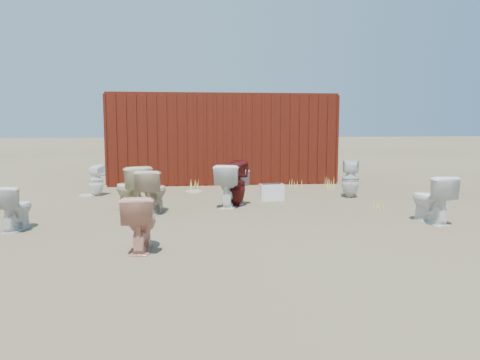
{
  "coord_description": "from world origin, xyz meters",
  "views": [
    {
      "loc": [
        -1.01,
        -8.06,
        1.59
      ],
      "look_at": [
        0.0,
        0.6,
        0.55
      ],
      "focal_mm": 35.0,
      "sensor_mm": 36.0,
      "label": 1
    }
  ],
  "objects": [
    {
      "name": "toilet_front_pink",
      "position": [
        -1.59,
        -2.18,
        0.36
      ],
      "size": [
        0.43,
        0.72,
        0.72
      ],
      "primitive_type": "imported",
      "rotation": [
        0.0,
        0.0,
        3.1
      ],
      "color": "#E39A83",
      "rests_on": "ground"
    },
    {
      "name": "yellow_lid",
      "position": [
        -0.07,
        1.23,
        0.72
      ],
      "size": [
        0.36,
        0.45,
        0.02
      ],
      "primitive_type": "ellipsoid",
      "color": "yellow",
      "rests_on": "toilet_back_yellowlid"
    },
    {
      "name": "toilet_back_beige_right",
      "position": [
        -1.6,
        0.37,
        0.4
      ],
      "size": [
        0.6,
        0.85,
        0.79
      ],
      "primitive_type": "imported",
      "rotation": [
        0.0,
        0.0,
        2.93
      ],
      "color": "beige",
      "rests_on": "ground"
    },
    {
      "name": "toilet_front_maroon",
      "position": [
        -0.05,
        0.91,
        0.44
      ],
      "size": [
        0.56,
        0.56,
        0.88
      ],
      "primitive_type": "imported",
      "rotation": [
        0.0,
        0.0,
        2.55
      ],
      "color": "#53100E",
      "rests_on": "ground"
    },
    {
      "name": "toilet_front_c",
      "position": [
        -0.18,
        0.88,
        0.42
      ],
      "size": [
        0.68,
        0.92,
        0.83
      ],
      "primitive_type": "imported",
      "rotation": [
        0.0,
        0.0,
        2.85
      ],
      "color": "white",
      "rests_on": "ground"
    },
    {
      "name": "weed_clump_a",
      "position": [
        -2.36,
        2.68,
        0.16
      ],
      "size": [
        0.36,
        0.36,
        0.33
      ],
      "primitive_type": "cone",
      "color": "#BAB34A",
      "rests_on": "ground"
    },
    {
      "name": "weed_clump_e",
      "position": [
        1.68,
        3.26,
        0.14
      ],
      "size": [
        0.34,
        0.34,
        0.28
      ],
      "primitive_type": "cone",
      "color": "#BAB34A",
      "rests_on": "ground"
    },
    {
      "name": "loose_lid_near",
      "position": [
        -0.83,
        2.92,
        0.01
      ],
      "size": [
        0.53,
        0.59,
        0.02
      ],
      "primitive_type": "ellipsoid",
      "rotation": [
        0.0,
        0.0,
        0.35
      ],
      "color": "beige",
      "rests_on": "ground"
    },
    {
      "name": "ground",
      "position": [
        0.0,
        0.0,
        0.0
      ],
      "size": [
        100.0,
        100.0,
        0.0
      ],
      "primitive_type": "plane",
      "color": "brown",
      "rests_on": "ground"
    },
    {
      "name": "toilet_back_beige_left",
      "position": [
        -2.0,
        0.47,
        0.43
      ],
      "size": [
        0.84,
        0.97,
        0.86
      ],
      "primitive_type": "imported",
      "rotation": [
        0.0,
        0.0,
        3.67
      ],
      "color": "beige",
      "rests_on": "ground"
    },
    {
      "name": "toilet_front_e",
      "position": [
        2.92,
        -1.02,
        0.39
      ],
      "size": [
        0.57,
        0.83,
        0.79
      ],
      "primitive_type": "imported",
      "rotation": [
        0.0,
        0.0,
        3.32
      ],
      "color": "white",
      "rests_on": "ground"
    },
    {
      "name": "toilet_front_a",
      "position": [
        -3.57,
        -0.79,
        0.35
      ],
      "size": [
        0.48,
        0.73,
        0.69
      ],
      "primitive_type": "imported",
      "rotation": [
        0.0,
        0.0,
        2.99
      ],
      "color": "white",
      "rests_on": "ground"
    },
    {
      "name": "toilet_back_a",
      "position": [
        -3.0,
        2.57,
        0.35
      ],
      "size": [
        0.42,
        0.43,
        0.7
      ],
      "primitive_type": "imported",
      "rotation": [
        0.0,
        0.0,
        2.71
      ],
      "color": "white",
      "rests_on": "ground"
    },
    {
      "name": "weed_clump_f",
      "position": [
        2.62,
        0.29,
        0.12
      ],
      "size": [
        0.28,
        0.28,
        0.23
      ],
      "primitive_type": "cone",
      "color": "#BAB34A",
      "rests_on": "ground"
    },
    {
      "name": "toilet_back_e",
      "position": [
        2.55,
        1.7,
        0.41
      ],
      "size": [
        0.48,
        0.48,
        0.82
      ],
      "primitive_type": "imported",
      "rotation": [
        0.0,
        0.0,
        2.79
      ],
      "color": "silver",
      "rests_on": "ground"
    },
    {
      "name": "loose_tank",
      "position": [
        0.77,
        1.49,
        0.17
      ],
      "size": [
        0.52,
        0.27,
        0.35
      ],
      "primitive_type": "cube",
      "rotation": [
        0.0,
        0.0,
        0.15
      ],
      "color": "silver",
      "rests_on": "ground"
    },
    {
      "name": "loose_lid_far",
      "position": [
        -3.2,
        2.57,
        0.01
      ],
      "size": [
        0.5,
        0.56,
        0.02
      ],
      "primitive_type": "ellipsoid",
      "rotation": [
        0.0,
        0.0,
        0.36
      ],
      "color": "#C6B690",
      "rests_on": "ground"
    },
    {
      "name": "toilet_back_yellowlid",
      "position": [
        -0.07,
        1.23,
        0.35
      ],
      "size": [
        0.63,
        0.79,
        0.71
      ],
      "primitive_type": "imported",
      "rotation": [
        0.0,
        0.0,
        3.53
      ],
      "color": "silver",
      "rests_on": "ground"
    },
    {
      "name": "weed_clump_c",
      "position": [
        2.45,
        3.1,
        0.15
      ],
      "size": [
        0.36,
        0.36,
        0.31
      ],
      "primitive_type": "cone",
      "color": "#BAB34A",
      "rests_on": "ground"
    },
    {
      "name": "weed_clump_b",
      "position": [
        0.08,
        2.91,
        0.12
      ],
      "size": [
        0.32,
        0.32,
        0.25
      ],
      "primitive_type": "cone",
      "color": "#BAB34A",
      "rests_on": "ground"
    },
    {
      "name": "weed_clump_d",
      "position": [
        -0.82,
        3.39,
        0.12
      ],
      "size": [
        0.3,
        0.3,
        0.25
      ],
      "primitive_type": "cone",
      "color": "#BAB34A",
      "rests_on": "ground"
    },
    {
      "name": "shipping_container",
      "position": [
        0.0,
        5.2,
        1.2
      ],
      "size": [
        6.0,
        2.4,
        2.4
      ],
      "primitive_type": "cube",
      "color": "#4C100C",
      "rests_on": "ground"
    }
  ]
}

